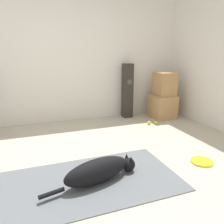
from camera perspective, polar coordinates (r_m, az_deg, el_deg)
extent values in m
plane|color=#BCB29E|center=(2.66, -7.41, -14.95)|extent=(12.00, 12.00, 0.00)
cube|color=silver|center=(4.39, -14.34, 13.92)|extent=(8.00, 0.06, 2.55)
cube|color=slate|center=(2.45, -5.90, -17.59)|extent=(1.92, 1.04, 0.01)
ellipsoid|color=black|center=(2.36, -3.87, -15.12)|extent=(0.77, 0.39, 0.26)
sphere|color=black|center=(2.59, 4.33, -13.51)|extent=(0.15, 0.15, 0.15)
cone|color=black|center=(2.58, 3.84, -11.47)|extent=(0.05, 0.05, 0.07)
cone|color=black|center=(2.52, 5.04, -12.16)|extent=(0.05, 0.05, 0.07)
cylinder|color=black|center=(2.23, -15.50, -19.78)|extent=(0.24, 0.10, 0.04)
cylinder|color=yellow|center=(3.03, 22.41, -11.95)|extent=(0.27, 0.27, 0.02)
torus|color=yellow|center=(3.03, 22.43, -11.83)|extent=(0.27, 0.27, 0.02)
cube|color=tan|center=(4.74, 13.01, 1.41)|extent=(0.47, 0.48, 0.48)
cube|color=tan|center=(4.66, 13.60, 7.10)|extent=(0.38, 0.38, 0.47)
cube|color=#2D2823|center=(4.62, 4.04, 5.51)|extent=(0.19, 0.19, 1.13)
cylinder|color=#4C4C51|center=(4.50, 4.60, 7.80)|extent=(0.10, 0.00, 0.10)
sphere|color=#C6E033|center=(4.31, 11.41, -2.72)|extent=(0.07, 0.07, 0.07)
sphere|color=#C6E033|center=(4.28, 9.67, -2.78)|extent=(0.07, 0.07, 0.07)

